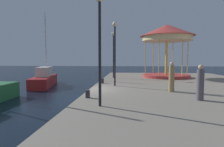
{
  "coord_description": "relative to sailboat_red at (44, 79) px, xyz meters",
  "views": [
    {
      "loc": [
        2.49,
        -12.01,
        2.78
      ],
      "look_at": [
        1.24,
        2.86,
        1.61
      ],
      "focal_mm": 29.71,
      "sensor_mm": 36.0,
      "label": 1
    }
  ],
  "objects": [
    {
      "name": "person_by_the_water",
      "position": [
        11.28,
        -7.11,
        0.9
      ],
      "size": [
        0.34,
        0.34,
        1.81
      ],
      "color": "#937A4C",
      "rests_on": "quay_dock"
    },
    {
      "name": "bollard_center",
      "position": [
        6.59,
        -3.64,
        0.25
      ],
      "size": [
        0.24,
        0.24,
        0.4
      ],
      "primitive_type": "cylinder",
      "color": "#2D2D33",
      "rests_on": "quay_dock"
    },
    {
      "name": "lamp_post_mid_promenade",
      "position": [
        7.7,
        -5.01,
        3.2
      ],
      "size": [
        0.36,
        0.36,
        4.66
      ],
      "color": "black",
      "rests_on": "quay_dock"
    },
    {
      "name": "lamp_post_far_end",
      "position": [
        7.15,
        0.86,
        3.26
      ],
      "size": [
        0.36,
        0.36,
        4.75
      ],
      "color": "black",
      "rests_on": "quay_dock"
    },
    {
      "name": "ground_plane",
      "position": [
        6.13,
        -6.48,
        -0.75
      ],
      "size": [
        120.0,
        120.0,
        0.0
      ],
      "primitive_type": "plane",
      "color": "black"
    },
    {
      "name": "carousel",
      "position": [
        12.8,
        1.97,
        4.29
      ],
      "size": [
        5.77,
        5.77,
        5.64
      ],
      "color": "#B23333",
      "rests_on": "quay_dock"
    },
    {
      "name": "person_near_carousel",
      "position": [
        12.1,
        -9.38,
        0.85
      ],
      "size": [
        0.34,
        0.34,
        1.71
      ],
      "color": "#514C56",
      "rests_on": "quay_dock"
    },
    {
      "name": "bollard_north",
      "position": [
        6.6,
        -9.27,
        0.25
      ],
      "size": [
        0.24,
        0.24,
        0.4
      ],
      "primitive_type": "cylinder",
      "color": "#2D2D33",
      "rests_on": "quay_dock"
    },
    {
      "name": "sailboat_red",
      "position": [
        0.0,
        0.0,
        0.0
      ],
      "size": [
        3.12,
        6.62,
        7.82
      ],
      "color": "maroon",
      "rests_on": "ground"
    },
    {
      "name": "lamp_post_near_edge",
      "position": [
        7.48,
        -10.88,
        3.19
      ],
      "size": [
        0.36,
        0.36,
        4.63
      ],
      "color": "black",
      "rests_on": "quay_dock"
    },
    {
      "name": "quay_dock",
      "position": [
        13.05,
        -6.48,
        -0.35
      ],
      "size": [
        13.83,
        29.36,
        0.8
      ],
      "primitive_type": "cube",
      "color": "gray",
      "rests_on": "ground"
    }
  ]
}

